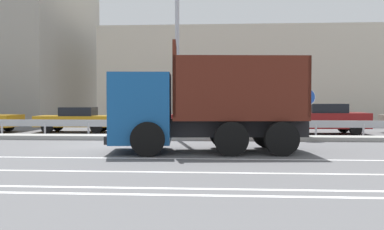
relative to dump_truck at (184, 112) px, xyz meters
name	(u,v)px	position (x,y,z in m)	size (l,w,h in m)	color
ground_plane	(111,146)	(-2.85, 1.73, -1.30)	(320.00, 320.00, 0.00)	#565659
lane_strip_0	(207,159)	(0.81, -1.73, -1.29)	(66.53, 0.16, 0.01)	silver
lane_strip_1	(203,172)	(0.81, -4.15, -1.29)	(66.53, 0.16, 0.01)	silver
lane_strip_2	(198,189)	(0.81, -6.06, -1.29)	(66.53, 0.16, 0.01)	silver
lane_strip_3	(196,195)	(0.81, -6.65, -1.29)	(66.53, 0.16, 0.01)	silver
median_island	(126,137)	(-2.85, 4.36, -1.21)	(36.59, 1.10, 0.18)	gray
median_guardrail	(133,124)	(-2.85, 5.69, -0.73)	(66.53, 0.09, 0.78)	#9EA0A5
dump_truck	(184,112)	(0.00, 0.00, 0.00)	(6.47, 3.11, 3.50)	#144C8C
median_road_sign	(306,113)	(4.72, 4.36, -0.15)	(0.74, 0.16, 2.18)	white
street_lamp_2	(177,30)	(-0.66, 4.20, 3.29)	(0.70, 1.95, 8.29)	#ADADB2
parked_car_4	(77,119)	(-6.40, 8.53, -0.62)	(4.12, 1.98, 1.31)	#B27A14
parked_car_5	(195,119)	(-0.13, 8.14, -0.56)	(4.92, 2.13, 1.44)	maroon
parked_car_6	(324,119)	(6.25, 8.09, -0.53)	(4.32, 2.16, 1.50)	maroon
background_building_1	(260,78)	(4.21, 21.49, 2.09)	(23.23, 11.44, 6.78)	beige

